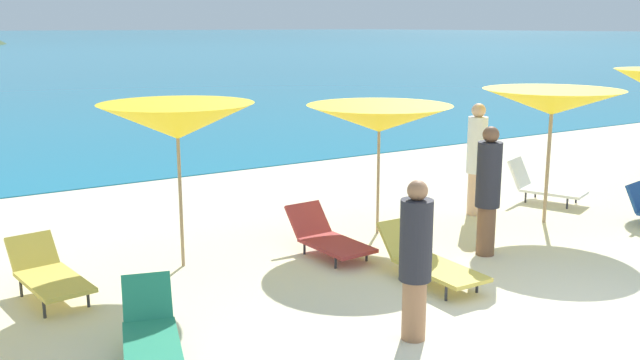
{
  "coord_description": "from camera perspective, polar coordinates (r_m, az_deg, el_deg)",
  "views": [
    {
      "loc": [
        -6.26,
        -4.19,
        3.2
      ],
      "look_at": [
        -1.39,
        3.48,
        1.2
      ],
      "focal_mm": 39.72,
      "sensor_mm": 36.0,
      "label": 1
    }
  ],
  "objects": [
    {
      "name": "ground_plane",
      "position": [
        15.87,
        -8.42,
        0.08
      ],
      "size": [
        50.0,
        100.0,
        0.3
      ],
      "primitive_type": "cube",
      "color": "beige"
    },
    {
      "name": "umbrella_2",
      "position": [
        9.39,
        -11.44,
        4.66
      ],
      "size": [
        2.19,
        2.19,
        2.21
      ],
      "color": "#9E7F59",
      "rests_on": "ground_plane"
    },
    {
      "name": "umbrella_3",
      "position": [
        10.8,
        4.8,
        4.96
      ],
      "size": [
        2.35,
        2.35,
        2.01
      ],
      "color": "#9E7F59",
      "rests_on": "ground_plane"
    },
    {
      "name": "umbrella_4",
      "position": [
        11.94,
        18.21,
        5.97
      ],
      "size": [
        2.31,
        2.31,
        2.2
      ],
      "color": "#9E7F59",
      "rests_on": "ground_plane"
    },
    {
      "name": "lounge_chair_3",
      "position": [
        9.13,
        8.73,
        -6.4
      ],
      "size": [
        0.6,
        1.61,
        0.65
      ],
      "rotation": [
        0.0,
        0.0,
        -0.01
      ],
      "color": "#D8BF4C",
      "rests_on": "ground_plane"
    },
    {
      "name": "lounge_chair_5",
      "position": [
        9.07,
        -21.07,
        -7.05
      ],
      "size": [
        0.75,
        1.54,
        0.65
      ],
      "rotation": [
        0.0,
        0.0,
        0.12
      ],
      "color": "#D8BF4C",
      "rests_on": "ground_plane"
    },
    {
      "name": "lounge_chair_7",
      "position": [
        10.06,
        0.6,
        -4.6
      ],
      "size": [
        0.68,
        1.47,
        0.63
      ],
      "rotation": [
        0.0,
        0.0,
        0.05
      ],
      "color": "#A53333",
      "rests_on": "ground_plane"
    },
    {
      "name": "lounge_chair_8",
      "position": [
        7.23,
        -13.52,
        -11.61
      ],
      "size": [
        0.86,
        1.41,
        0.68
      ],
      "rotation": [
        0.0,
        0.0,
        -0.28
      ],
      "color": "#268C66",
      "rests_on": "ground_plane"
    },
    {
      "name": "lounge_chair_9",
      "position": [
        13.66,
        17.47,
        -0.42
      ],
      "size": [
        1.06,
        1.48,
        0.75
      ],
      "rotation": [
        0.0,
        0.0,
        0.38
      ],
      "color": "white",
      "rests_on": "ground_plane"
    },
    {
      "name": "beachgoer_1",
      "position": [
        12.28,
        12.5,
        1.92
      ],
      "size": [
        0.33,
        0.33,
        1.92
      ],
      "rotation": [
        0.0,
        0.0,
        5.11
      ],
      "color": "#DBAA84",
      "rests_on": "ground_plane"
    },
    {
      "name": "beachgoer_3",
      "position": [
        10.13,
        13.39,
        -0.61
      ],
      "size": [
        0.34,
        0.34,
        1.84
      ],
      "rotation": [
        0.0,
        0.0,
        3.44
      ],
      "color": "brown",
      "rests_on": "ground_plane"
    },
    {
      "name": "beachgoer_4",
      "position": [
        7.29,
        7.7,
        -6.16
      ],
      "size": [
        0.33,
        0.33,
        1.69
      ],
      "rotation": [
        0.0,
        0.0,
        4.64
      ],
      "color": "#A3704C",
      "rests_on": "ground_plane"
    }
  ]
}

